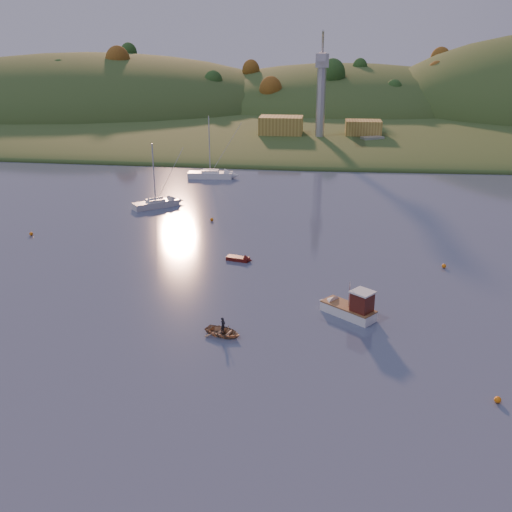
# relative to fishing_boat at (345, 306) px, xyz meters

# --- Properties ---
(ground) EXTENTS (500.00, 500.00, 0.00)m
(ground) POSITION_rel_fishing_boat_xyz_m (-5.91, -23.74, -0.88)
(ground) COLOR #323D52
(ground) RESTS_ON ground
(far_shore) EXTENTS (620.00, 220.00, 1.50)m
(far_shore) POSITION_rel_fishing_boat_xyz_m (-5.91, 206.26, -0.88)
(far_shore) COLOR #2D491D
(far_shore) RESTS_ON ground
(shore_slope) EXTENTS (640.00, 150.00, 7.00)m
(shore_slope) POSITION_rel_fishing_boat_xyz_m (-5.91, 141.26, -0.88)
(shore_slope) COLOR #2D491D
(shore_slope) RESTS_ON ground
(hill_left) EXTENTS (170.00, 140.00, 44.00)m
(hill_left) POSITION_rel_fishing_boat_xyz_m (-95.91, 176.26, -0.88)
(hill_left) COLOR #2D491D
(hill_left) RESTS_ON ground
(hill_center) EXTENTS (140.00, 120.00, 36.00)m
(hill_center) POSITION_rel_fishing_boat_xyz_m (4.09, 186.26, -0.88)
(hill_center) COLOR #2D491D
(hill_center) RESTS_ON ground
(hillside_trees) EXTENTS (280.00, 50.00, 32.00)m
(hillside_trees) POSITION_rel_fishing_boat_xyz_m (-5.91, 161.26, -0.88)
(hillside_trees) COLOR #1C481A
(hillside_trees) RESTS_ON ground
(wharf) EXTENTS (42.00, 16.00, 2.40)m
(wharf) POSITION_rel_fishing_boat_xyz_m (-0.91, 98.26, 0.32)
(wharf) COLOR slate
(wharf) RESTS_ON ground
(shed_west) EXTENTS (11.00, 8.00, 4.80)m
(shed_west) POSITION_rel_fishing_boat_xyz_m (-13.91, 99.26, 3.92)
(shed_west) COLOR olive
(shed_west) RESTS_ON wharf
(shed_east) EXTENTS (9.00, 7.00, 4.00)m
(shed_east) POSITION_rel_fishing_boat_xyz_m (7.09, 100.26, 3.52)
(shed_east) COLOR olive
(shed_east) RESTS_ON wharf
(dock_crane) EXTENTS (3.20, 28.00, 20.30)m
(dock_crane) POSITION_rel_fishing_boat_xyz_m (-3.91, 94.65, 16.29)
(dock_crane) COLOR #B7B7BC
(dock_crane) RESTS_ON wharf
(fishing_boat) EXTENTS (6.09, 5.42, 3.99)m
(fishing_boat) POSITION_rel_fishing_boat_xyz_m (0.00, 0.00, 0.00)
(fishing_boat) COLOR white
(fishing_boat) RESTS_ON ground
(sailboat_near) EXTENTS (7.01, 6.36, 10.13)m
(sailboat_near) POSITION_rel_fishing_boat_xyz_m (-28.90, 35.47, -0.20)
(sailboat_near) COLOR silver
(sailboat_near) RESTS_ON ground
(sailboat_far) EXTENTS (8.67, 3.02, 11.86)m
(sailboat_far) POSITION_rel_fishing_boat_xyz_m (-24.41, 57.59, -0.12)
(sailboat_far) COLOR white
(sailboat_far) RESTS_ON ground
(canoe) EXTENTS (4.03, 3.49, 0.70)m
(canoe) POSITION_rel_fishing_boat_xyz_m (-10.84, -5.55, -0.53)
(canoe) COLOR #A07B58
(canoe) RESTS_ON ground
(paddler) EXTENTS (0.53, 0.64, 1.49)m
(paddler) POSITION_rel_fishing_boat_xyz_m (-10.84, -5.55, -0.13)
(paddler) COLOR black
(paddler) RESTS_ON ground
(red_tender) EXTENTS (3.35, 1.83, 1.08)m
(red_tender) POSITION_rel_fishing_boat_xyz_m (-11.73, 13.14, -0.65)
(red_tender) COLOR #500F0B
(red_tender) RESTS_ON ground
(work_vessel) EXTENTS (13.17, 9.08, 3.20)m
(work_vessel) POSITION_rel_fishing_boat_xyz_m (9.09, 94.26, 0.26)
(work_vessel) COLOR slate
(work_vessel) RESTS_ON ground
(buoy_0) EXTENTS (0.50, 0.50, 0.50)m
(buoy_0) POSITION_rel_fishing_boat_xyz_m (10.58, -13.26, -0.63)
(buoy_0) COLOR orange
(buoy_0) RESTS_ON ground
(buoy_1) EXTENTS (0.50, 0.50, 0.50)m
(buoy_1) POSITION_rel_fishing_boat_xyz_m (11.77, 13.66, -0.63)
(buoy_1) COLOR orange
(buoy_1) RESTS_ON ground
(buoy_2) EXTENTS (0.50, 0.50, 0.50)m
(buoy_2) POSITION_rel_fishing_boat_xyz_m (-41.63, 19.40, -0.63)
(buoy_2) COLOR orange
(buoy_2) RESTS_ON ground
(buoy_3) EXTENTS (0.50, 0.50, 0.50)m
(buoy_3) POSITION_rel_fishing_boat_xyz_m (-18.57, 28.97, -0.63)
(buoy_3) COLOR orange
(buoy_3) RESTS_ON ground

